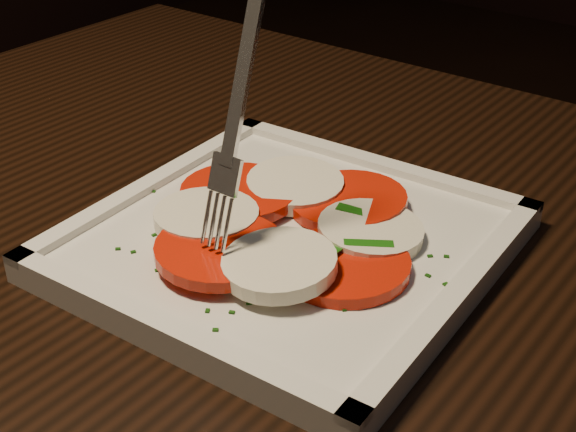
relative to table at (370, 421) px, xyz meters
name	(u,v)px	position (x,y,z in m)	size (l,w,h in m)	color
table	(370,421)	(0.00, 0.00, 0.00)	(1.20, 0.80, 0.75)	black
plate	(288,244)	(-0.08, 0.01, 0.11)	(0.27, 0.27, 0.01)	silver
caprese_salad	(288,224)	(-0.08, 0.01, 0.12)	(0.24, 0.23, 0.02)	red
fork	(249,91)	(-0.09, -0.01, 0.22)	(0.03, 0.07, 0.18)	white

